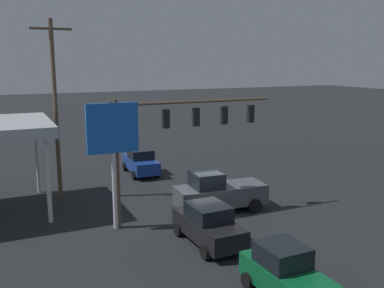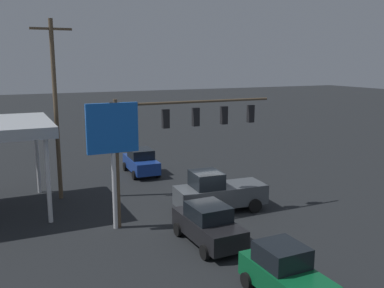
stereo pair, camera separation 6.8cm
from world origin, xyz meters
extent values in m
plane|color=black|center=(0.00, 0.00, 0.00)|extent=(200.00, 200.00, 0.00)
cylinder|color=brown|center=(4.73, -0.80, 3.34)|extent=(0.20, 0.20, 6.68)
cylinder|color=brown|center=(0.26, -0.80, 6.38)|extent=(8.93, 0.14, 0.14)
cube|color=black|center=(2.07, -0.80, 5.56)|extent=(0.36, 0.28, 1.00)
sphere|color=#360505|center=(2.07, -0.99, 5.86)|extent=(0.22, 0.22, 0.22)
sphere|color=yellow|center=(2.07, -0.99, 5.56)|extent=(0.22, 0.22, 0.22)
sphere|color=black|center=(2.07, -0.99, 5.26)|extent=(0.22, 0.22, 0.22)
cube|color=black|center=(0.33, -0.80, 5.56)|extent=(0.36, 0.28, 1.00)
sphere|color=#360505|center=(0.33, -0.99, 5.86)|extent=(0.22, 0.22, 0.22)
sphere|color=yellow|center=(0.33, -0.99, 5.56)|extent=(0.22, 0.22, 0.22)
sphere|color=black|center=(0.33, -0.99, 5.26)|extent=(0.22, 0.22, 0.22)
cube|color=black|center=(-1.41, -0.80, 5.56)|extent=(0.36, 0.28, 1.00)
sphere|color=#360505|center=(-1.41, -0.99, 5.86)|extent=(0.22, 0.22, 0.22)
sphere|color=yellow|center=(-1.41, -0.99, 5.56)|extent=(0.22, 0.22, 0.22)
sphere|color=black|center=(-1.41, -0.99, 5.26)|extent=(0.22, 0.22, 0.22)
cube|color=black|center=(-3.15, -0.80, 5.56)|extent=(0.36, 0.28, 1.00)
sphere|color=#360505|center=(-3.15, -0.99, 5.86)|extent=(0.22, 0.22, 0.22)
sphere|color=yellow|center=(-3.15, -0.99, 5.56)|extent=(0.22, 0.22, 0.22)
sphere|color=black|center=(-3.15, -0.99, 5.26)|extent=(0.22, 0.22, 0.22)
cylinder|color=brown|center=(6.79, -7.07, 5.49)|extent=(0.26, 0.26, 10.98)
cube|color=brown|center=(6.79, -7.07, 10.38)|extent=(2.40, 0.14, 0.14)
cylinder|color=silver|center=(7.89, -8.94, 2.31)|extent=(0.24, 0.24, 4.62)
cylinder|color=silver|center=(7.89, -3.06, 2.31)|extent=(0.24, 0.24, 4.62)
cylinder|color=silver|center=(4.93, -0.77, 3.25)|extent=(0.24, 0.24, 6.50)
cube|color=blue|center=(4.93, -0.77, 5.26)|extent=(2.59, 0.24, 2.50)
cube|color=black|center=(4.93, -0.90, 5.26)|extent=(1.82, 0.04, 0.87)
cube|color=navy|center=(0.31, -10.65, 0.78)|extent=(1.98, 4.47, 0.90)
cube|color=black|center=(0.31, -10.65, 1.58)|extent=(1.74, 2.07, 0.70)
cylinder|color=black|center=(-0.55, -9.18, 0.33)|extent=(0.25, 0.67, 0.66)
cylinder|color=black|center=(1.29, -9.26, 0.33)|extent=(0.25, 0.67, 0.66)
cylinder|color=black|center=(-0.67, -12.04, 0.33)|extent=(0.25, 0.67, 0.66)
cylinder|color=black|center=(1.17, -12.12, 0.33)|extent=(0.25, 0.67, 0.66)
cube|color=black|center=(1.44, 2.92, 0.78)|extent=(1.90, 4.44, 0.90)
cube|color=black|center=(1.44, 2.92, 1.58)|extent=(1.70, 2.04, 0.70)
cylinder|color=black|center=(0.49, 4.33, 0.33)|extent=(0.23, 0.66, 0.66)
cylinder|color=black|center=(2.33, 4.37, 0.33)|extent=(0.23, 0.66, 0.66)
cylinder|color=black|center=(0.55, 1.47, 0.33)|extent=(0.23, 0.66, 0.66)
cylinder|color=black|center=(2.39, 1.51, 0.33)|extent=(0.23, 0.66, 0.66)
cube|color=#0C592D|center=(1.06, 8.42, 0.76)|extent=(1.74, 3.82, 0.90)
cube|color=black|center=(1.07, 8.12, 1.59)|extent=(1.58, 1.72, 0.76)
cylinder|color=black|center=(0.21, 7.17, 0.31)|extent=(0.23, 0.62, 0.62)
cylinder|color=black|center=(1.95, 7.19, 0.31)|extent=(0.23, 0.62, 0.62)
cube|color=#474C51|center=(-1.28, -0.83, 0.95)|extent=(5.32, 2.34, 1.10)
cube|color=black|center=(-0.38, -0.89, 1.95)|extent=(1.72, 1.94, 0.90)
cylinder|color=black|center=(0.47, 0.08, 0.40)|extent=(0.81, 0.27, 0.80)
cylinder|color=black|center=(0.34, -1.96, 0.40)|extent=(0.81, 0.27, 0.80)
cylinder|color=black|center=(-2.90, 0.30, 0.40)|extent=(0.81, 0.27, 0.80)
cylinder|color=black|center=(-3.03, -1.73, 0.40)|extent=(0.81, 0.27, 0.80)
camera|label=1|loc=(10.18, 19.88, 8.52)|focal=40.00mm
camera|label=2|loc=(10.12, 19.91, 8.52)|focal=40.00mm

